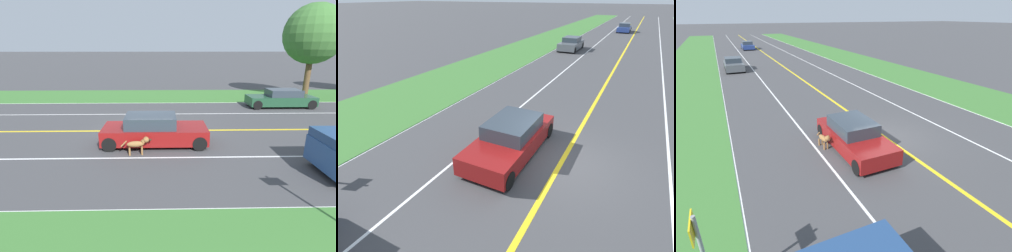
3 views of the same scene
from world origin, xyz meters
TOP-DOWN VIEW (x-y plane):
  - ground_plane at (0.00, 0.00)m, footprint 400.00×400.00m
  - centre_divider_line at (0.00, 0.00)m, footprint 0.18×160.00m
  - lane_edge_line_right at (7.00, 0.00)m, footprint 0.14×160.00m
  - lane_edge_line_left at (-7.00, 0.00)m, footprint 0.14×160.00m
  - lane_dash_same_dir at (3.50, 0.00)m, footprint 0.10×160.00m
  - lane_dash_oncoming at (-3.50, 0.00)m, footprint 0.10×160.00m
  - ego_car at (1.94, 0.28)m, footprint 1.90×4.61m
  - dog at (3.12, -0.33)m, footprint 0.34×1.26m
  - car_trailing_near at (5.38, -21.55)m, footprint 1.91×4.36m
  - car_trailing_mid at (1.71, -40.86)m, footprint 1.93×4.42m
  - street_sign at (7.79, 5.11)m, footprint 0.11×0.64m

SIDE VIEW (x-z plane):
  - ground_plane at x=0.00m, z-range 0.00..0.00m
  - centre_divider_line at x=0.00m, z-range 0.00..0.01m
  - lane_edge_line_right at x=7.00m, z-range 0.00..0.01m
  - lane_edge_line_left at x=-7.00m, z-range 0.00..0.01m
  - lane_dash_same_dir at x=3.50m, z-range 0.00..0.01m
  - lane_dash_oncoming at x=-3.50m, z-range 0.00..0.01m
  - dog at x=3.12m, z-range 0.08..0.85m
  - ego_car at x=1.94m, z-range -0.04..1.31m
  - car_trailing_mid at x=1.71m, z-range -0.05..1.32m
  - car_trailing_near at x=5.38m, z-range -0.04..1.33m
  - street_sign at x=7.79m, z-range 0.30..2.55m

